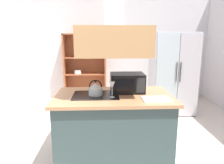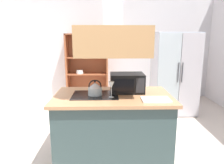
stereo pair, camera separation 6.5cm
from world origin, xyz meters
name	(u,v)px [view 1 (the left image)]	position (x,y,z in m)	size (l,w,h in m)	color
ground_plane	(96,154)	(0.00, 0.00, 0.00)	(7.80, 7.80, 0.00)	beige
wall_back	(98,48)	(0.00, 3.00, 1.35)	(6.00, 0.12, 2.70)	silver
kitchen_island	(113,126)	(0.24, -0.08, 0.45)	(1.55, 0.94, 0.90)	#324443
range_hood	(113,31)	(0.24, -0.08, 1.72)	(0.90, 0.70, 1.28)	#B2824F
refrigerator	(172,73)	(1.63, 1.71, 0.87)	(0.90, 0.77, 1.74)	#B3B9C5
dish_cabinet	(85,71)	(-0.34, 2.78, 0.76)	(1.08, 0.40, 1.73)	#964E2D
kettle	(96,89)	(0.01, -0.08, 0.99)	(0.18, 0.18, 0.20)	#AFBEBF
cutting_board	(157,99)	(0.76, -0.33, 0.91)	(0.34, 0.24, 0.02)	white
microwave	(127,83)	(0.45, 0.08, 1.03)	(0.46, 0.35, 0.26)	black
wine_glass_on_counter	(112,86)	(0.22, -0.19, 1.05)	(0.08, 0.08, 0.21)	silver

